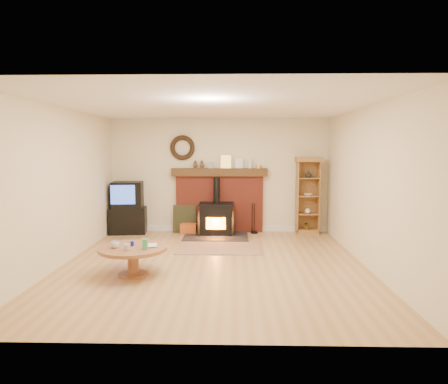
{
  "coord_description": "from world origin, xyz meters",
  "views": [
    {
      "loc": [
        0.34,
        -6.49,
        1.92
      ],
      "look_at": [
        0.15,
        1.0,
        1.11
      ],
      "focal_mm": 32.0,
      "sensor_mm": 36.0,
      "label": 1
    }
  ],
  "objects_px": {
    "wood_stove": "(216,220)",
    "coffee_table": "(133,252)",
    "tv_unit": "(128,209)",
    "curio_cabinet": "(307,195)"
  },
  "relations": [
    {
      "from": "curio_cabinet",
      "to": "tv_unit",
      "type": "bearing_deg",
      "value": -178.83
    },
    {
      "from": "wood_stove",
      "to": "coffee_table",
      "type": "xyz_separation_m",
      "value": [
        -1.14,
        -2.89,
        0.01
      ]
    },
    {
      "from": "wood_stove",
      "to": "coffee_table",
      "type": "distance_m",
      "value": 3.1
    },
    {
      "from": "wood_stove",
      "to": "curio_cabinet",
      "type": "height_order",
      "value": "curio_cabinet"
    },
    {
      "from": "tv_unit",
      "to": "coffee_table",
      "type": "distance_m",
      "value": 3.22
    },
    {
      "from": "wood_stove",
      "to": "tv_unit",
      "type": "bearing_deg",
      "value": 174.5
    },
    {
      "from": "tv_unit",
      "to": "coffee_table",
      "type": "relative_size",
      "value": 1.14
    },
    {
      "from": "wood_stove",
      "to": "curio_cabinet",
      "type": "distance_m",
      "value": 2.15
    },
    {
      "from": "curio_cabinet",
      "to": "coffee_table",
      "type": "bearing_deg",
      "value": -135.34
    },
    {
      "from": "coffee_table",
      "to": "tv_unit",
      "type": "bearing_deg",
      "value": 106.1
    }
  ]
}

